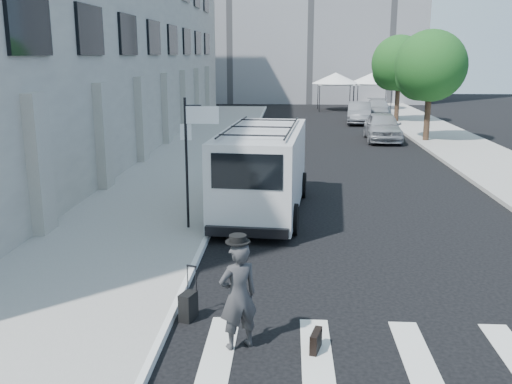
# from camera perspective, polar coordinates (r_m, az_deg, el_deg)

# --- Properties ---
(ground) EXTENTS (120.00, 120.00, 0.00)m
(ground) POSITION_cam_1_polar(r_m,az_deg,el_deg) (12.47, 2.64, -8.74)
(ground) COLOR black
(ground) RESTS_ON ground
(sidewalk_left) EXTENTS (4.50, 48.00, 0.15)m
(sidewalk_left) POSITION_cam_1_polar(r_m,az_deg,el_deg) (28.26, -5.59, 4.07)
(sidewalk_left) COLOR gray
(sidewalk_left) RESTS_ON ground
(sidewalk_right) EXTENTS (4.00, 56.00, 0.15)m
(sidewalk_right) POSITION_cam_1_polar(r_m,az_deg,el_deg) (33.09, 18.96, 4.80)
(sidewalk_right) COLOR gray
(sidewalk_right) RESTS_ON ground
(building_left) EXTENTS (10.00, 44.00, 12.00)m
(building_left) POSITION_cam_1_polar(r_m,az_deg,el_deg) (31.75, -18.79, 15.22)
(building_left) COLOR gray
(building_left) RESTS_ON ground
(sign_pole) EXTENTS (1.03, 0.07, 3.50)m
(sign_pole) POSITION_cam_1_polar(r_m,az_deg,el_deg) (15.08, -6.15, 5.60)
(sign_pole) COLOR black
(sign_pole) RESTS_ON sidewalk_left
(tree_near) EXTENTS (3.80, 3.83, 6.03)m
(tree_near) POSITION_cam_1_polar(r_m,az_deg,el_deg) (32.54, 16.82, 11.73)
(tree_near) COLOR black
(tree_near) RESTS_ON ground
(tree_far) EXTENTS (3.80, 3.83, 6.03)m
(tree_far) POSITION_cam_1_polar(r_m,az_deg,el_deg) (41.35, 13.95, 12.20)
(tree_far) COLOR black
(tree_far) RESTS_ON ground
(tent_left) EXTENTS (4.00, 4.00, 3.20)m
(tent_left) POSITION_cam_1_polar(r_m,az_deg,el_deg) (49.72, 7.97, 11.18)
(tent_left) COLOR black
(tent_left) RESTS_ON ground
(tent_right) EXTENTS (4.00, 4.00, 3.20)m
(tent_right) POSITION_cam_1_polar(r_m,az_deg,el_deg) (50.57, 11.61, 11.08)
(tent_right) COLOR black
(tent_right) RESTS_ON ground
(businessman) EXTENTS (0.80, 0.71, 1.83)m
(businessman) POSITION_cam_1_polar(r_m,az_deg,el_deg) (9.42, -1.79, -10.35)
(businessman) COLOR #333235
(businessman) RESTS_ON ground
(briefcase) EXTENTS (0.23, 0.46, 0.34)m
(briefcase) POSITION_cam_1_polar(r_m,az_deg,el_deg) (9.69, 6.00, -14.61)
(briefcase) COLOR black
(briefcase) RESTS_ON ground
(suitcase) EXTENTS (0.33, 0.41, 1.00)m
(suitcase) POSITION_cam_1_polar(r_m,az_deg,el_deg) (10.68, -6.79, -11.25)
(suitcase) COLOR black
(suitcase) RESTS_ON ground
(cargo_van) EXTENTS (2.83, 7.01, 2.56)m
(cargo_van) POSITION_cam_1_polar(r_m,az_deg,el_deg) (17.40, 0.71, 2.29)
(cargo_van) COLOR silver
(cargo_van) RESTS_ON ground
(parked_car_a) EXTENTS (2.10, 4.76, 1.59)m
(parked_car_a) POSITION_cam_1_polar(r_m,az_deg,el_deg) (32.77, 12.55, 6.41)
(parked_car_a) COLOR #9B9DA2
(parked_car_a) RESTS_ON ground
(parked_car_b) EXTENTS (2.08, 4.62, 1.47)m
(parked_car_b) POSITION_cam_1_polar(r_m,az_deg,el_deg) (40.82, 10.30, 7.80)
(parked_car_b) COLOR slate
(parked_car_b) RESTS_ON ground
(parked_car_c) EXTENTS (2.53, 4.97, 1.38)m
(parked_car_c) POSITION_cam_1_polar(r_m,az_deg,el_deg) (44.68, 12.06, 8.15)
(parked_car_c) COLOR #A0A4A8
(parked_car_c) RESTS_ON ground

